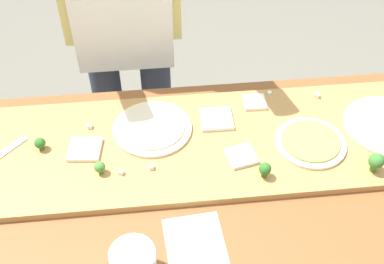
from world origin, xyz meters
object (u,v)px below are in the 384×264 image
(prep_table, at_px, (206,194))
(pizza_slice_near_right, at_px, (216,119))
(pizza_whole_pesto_green, at_px, (310,142))
(broccoli_floret_front_right, at_px, (100,167))
(pizza_slice_far_left, at_px, (255,102))
(cheese_crumble_e, at_px, (121,172))
(broccoli_floret_back_left, at_px, (376,162))
(cheese_crumble_c, at_px, (269,93))
(pizza_whole_cheese_artichoke, at_px, (152,128))
(pizza_slice_far_right, at_px, (241,156))
(pizza_slice_center, at_px, (85,149))
(cheese_crumble_d, at_px, (317,95))
(broccoli_floret_front_mid, at_px, (40,143))
(broccoli_floret_front_left, at_px, (265,169))
(cheese_crumble_b, at_px, (90,126))
(recipe_note, at_px, (196,247))
(cook_center, at_px, (122,4))
(cheese_crumble_a, at_px, (151,167))

(prep_table, relative_size, pizza_slice_near_right, 17.36)
(pizza_whole_pesto_green, bearing_deg, broccoli_floret_front_right, -175.61)
(pizza_slice_far_left, relative_size, cheese_crumble_e, 5.30)
(broccoli_floret_back_left, relative_size, cheese_crumble_c, 4.88)
(cheese_crumble_c, bearing_deg, pizza_whole_cheese_artichoke, -162.65)
(pizza_slice_far_left, bearing_deg, pizza_slice_far_right, -110.42)
(pizza_slice_near_right, relative_size, broccoli_floret_front_right, 2.43)
(pizza_slice_center, xyz_separation_m, cheese_crumble_e, (0.11, -0.10, 0.00))
(cheese_crumble_c, bearing_deg, cheese_crumble_d, -10.04)
(pizza_slice_far_right, relative_size, broccoli_floret_front_mid, 1.94)
(broccoli_floret_front_left, xyz_separation_m, broccoli_floret_back_left, (0.31, -0.01, 0.01))
(cheese_crumble_b, bearing_deg, cheese_crumble_c, 9.22)
(pizza_slice_center, relative_size, broccoli_floret_front_right, 2.26)
(prep_table, xyz_separation_m, pizza_whole_cheese_artichoke, (-0.15, 0.17, 0.13))
(pizza_slice_far_left, distance_m, cheese_crumble_e, 0.50)
(recipe_note, bearing_deg, broccoli_floret_front_left, 42.06)
(pizza_whole_pesto_green, distance_m, cheese_crumble_d, 0.22)
(broccoli_floret_back_left, height_order, cheese_crumble_c, broccoli_floret_back_left)
(pizza_whole_cheese_artichoke, bearing_deg, cheese_crumble_c, 17.35)
(pizza_whole_pesto_green, xyz_separation_m, cook_center, (-0.55, 0.55, 0.18))
(broccoli_floret_front_right, xyz_separation_m, cheese_crumble_c, (0.55, 0.28, -0.02))
(cheese_crumble_e, bearing_deg, cheese_crumble_d, 22.21)
(pizza_slice_near_right, relative_size, cook_center, 0.06)
(cheese_crumble_d, relative_size, cook_center, 0.01)
(broccoli_floret_front_right, height_order, cheese_crumble_a, broccoli_floret_front_right)
(cheese_crumble_e, bearing_deg, cheese_crumble_b, 116.59)
(pizza_whole_pesto_green, bearing_deg, broccoli_floret_back_left, -38.89)
(pizza_slice_far_left, xyz_separation_m, pizza_slice_center, (-0.54, -0.15, 0.00))
(pizza_slice_center, height_order, cheese_crumble_c, same)
(pizza_whole_pesto_green, bearing_deg, prep_table, -169.66)
(pizza_slice_near_right, distance_m, cheese_crumble_d, 0.36)
(broccoli_floret_front_mid, distance_m, recipe_note, 0.56)
(pizza_slice_far_left, xyz_separation_m, recipe_note, (-0.25, -0.50, -0.03))
(pizza_slice_far_right, relative_size, pizza_slice_far_left, 1.14)
(pizza_slice_far_right, height_order, recipe_note, pizza_slice_far_right)
(prep_table, height_order, cook_center, cook_center)
(pizza_whole_cheese_artichoke, height_order, broccoli_floret_front_mid, broccoli_floret_front_mid)
(cheese_crumble_b, bearing_deg, cheese_crumble_e, -63.41)
(prep_table, bearing_deg, cheese_crumble_c, 49.66)
(broccoli_floret_front_right, xyz_separation_m, broccoli_floret_back_left, (0.77, -0.07, 0.01))
(broccoli_floret_front_mid, bearing_deg, prep_table, -14.32)
(pizza_whole_cheese_artichoke, relative_size, broccoli_floret_front_right, 5.96)
(pizza_slice_near_right, distance_m, broccoli_floret_back_left, 0.49)
(broccoli_floret_front_mid, bearing_deg, cook_center, 62.29)
(cheese_crumble_c, relative_size, recipe_note, 0.07)
(pizza_whole_pesto_green, xyz_separation_m, pizza_whole_cheese_artichoke, (-0.47, 0.11, -0.00))
(broccoli_floret_front_mid, height_order, broccoli_floret_front_left, broccoli_floret_front_left)
(broccoli_floret_front_left, bearing_deg, broccoli_floret_front_right, 172.36)
(cook_center, bearing_deg, pizza_slice_far_right, -60.57)
(pizza_slice_center, relative_size, cheese_crumble_c, 7.29)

